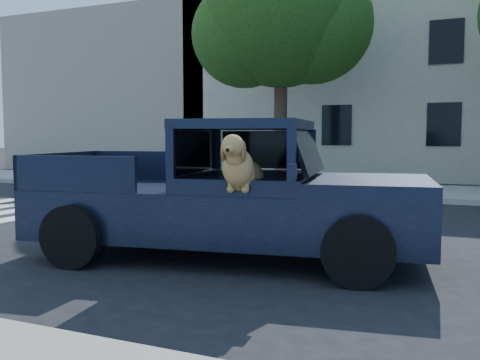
{
  "coord_description": "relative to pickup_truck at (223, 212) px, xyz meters",
  "views": [
    {
      "loc": [
        2.05,
        -7.64,
        1.8
      ],
      "look_at": [
        -0.85,
        -1.02,
        1.19
      ],
      "focal_mm": 40.0,
      "sensor_mm": 36.0,
      "label": 1
    }
  ],
  "objects": [
    {
      "name": "ground",
      "position": [
        1.28,
        0.66,
        -0.68
      ],
      "size": [
        120.0,
        120.0,
        0.0
      ],
      "primitive_type": "plane",
      "color": "black",
      "rests_on": "ground"
    },
    {
      "name": "far_sidewalk",
      "position": [
        1.28,
        9.86,
        -0.61
      ],
      "size": [
        60.0,
        4.0,
        0.15
      ],
      "primitive_type": "cube",
      "color": "gray",
      "rests_on": "ground"
    },
    {
      "name": "lane_stripes",
      "position": [
        3.28,
        4.06,
        -0.67
      ],
      "size": [
        21.6,
        0.14,
        0.01
      ],
      "primitive_type": null,
      "color": "silver",
      "rests_on": "ground"
    },
    {
      "name": "street_tree_left",
      "position": [
        -2.68,
        10.28,
        5.03
      ],
      "size": [
        6.0,
        5.2,
        8.6
      ],
      "color": "#332619",
      "rests_on": "ground"
    },
    {
      "name": "building_left",
      "position": [
        -13.72,
        17.16,
        3.32
      ],
      "size": [
        12.0,
        6.0,
        8.0
      ],
      "primitive_type": "cube",
      "color": "tan",
      "rests_on": "ground"
    },
    {
      "name": "pickup_truck",
      "position": [
        0.0,
        0.0,
        0.0
      ],
      "size": [
        5.89,
        3.19,
        2.01
      ],
      "rotation": [
        0.0,
        0.0,
        0.16
      ],
      "color": "black",
      "rests_on": "ground"
    }
  ]
}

